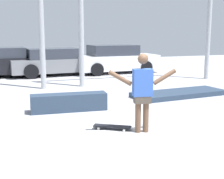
# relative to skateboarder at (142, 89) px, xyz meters

# --- Properties ---
(ground_plane) EXTENTS (36.00, 36.00, 0.00)m
(ground_plane) POSITION_rel_skateboarder_xyz_m (-0.45, -0.06, -0.92)
(ground_plane) COLOR #9E9EA3
(skateboarder) EXTENTS (1.43, 0.35, 1.65)m
(skateboarder) POSITION_rel_skateboarder_xyz_m (0.00, 0.00, 0.00)
(skateboarder) COLOR brown
(skateboarder) RESTS_ON ground_plane
(skateboard) EXTENTS (0.81, 0.63, 0.08)m
(skateboard) POSITION_rel_skateboarder_xyz_m (-0.52, 0.39, -0.86)
(skateboard) COLOR black
(skateboard) RESTS_ON ground_plane
(grind_box) EXTENTS (2.04, 0.63, 0.47)m
(grind_box) POSITION_rel_skateboarder_xyz_m (-1.04, 2.30, -0.69)
(grind_box) COLOR #28384C
(grind_box) RESTS_ON ground_plane
(manual_pad) EXTENTS (3.26, 1.34, 0.16)m
(manual_pad) POSITION_rel_skateboarder_xyz_m (2.80, 2.99, -0.84)
(manual_pad) COLOR #28384C
(manual_pad) RESTS_ON ground_plane
(parked_car_black) EXTENTS (4.48, 1.96, 1.37)m
(parked_car_black) POSITION_rel_skateboarder_xyz_m (-2.59, 9.90, -0.25)
(parked_car_black) COLOR black
(parked_car_black) RESTS_ON ground_plane
(parked_car_grey) EXTENTS (4.53, 2.13, 1.31)m
(parked_car_grey) POSITION_rel_skateboarder_xyz_m (-0.08, 9.59, -0.28)
(parked_car_grey) COLOR slate
(parked_car_grey) RESTS_ON ground_plane
(parked_car_white) EXTENTS (4.32, 1.99, 1.44)m
(parked_car_white) POSITION_rel_skateboarder_xyz_m (2.98, 9.39, -0.23)
(parked_car_white) COLOR white
(parked_car_white) RESTS_ON ground_plane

